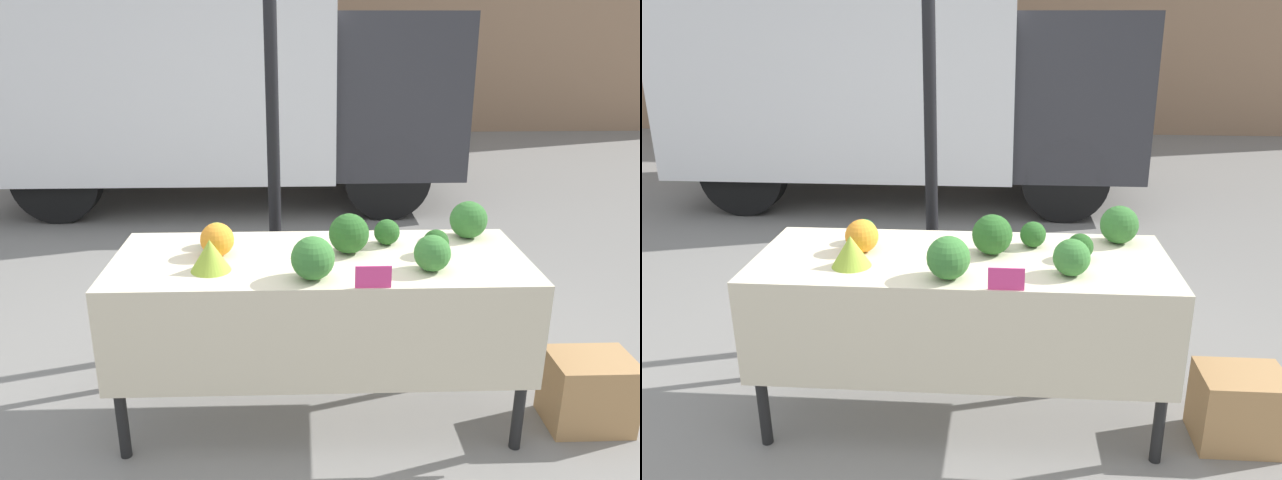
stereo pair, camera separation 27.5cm
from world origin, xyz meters
TOP-DOWN VIEW (x-y plane):
  - ground_plane at (0.00, 0.00)m, footprint 40.00×40.00m
  - tent_pole at (-0.23, 0.79)m, footprint 0.07×0.07m
  - parked_truck at (-0.97, 4.02)m, footprint 4.57×2.16m
  - market_table at (0.00, -0.06)m, footprint 1.85×0.72m
  - orange_cauliflower at (-0.46, 0.03)m, footprint 0.15×0.15m
  - romanesco_head at (-0.47, -0.14)m, footprint 0.17×0.17m
  - broccoli_head_0 at (0.46, -0.17)m, footprint 0.16×0.16m
  - broccoli_head_1 at (0.32, 0.15)m, footprint 0.12×0.12m
  - broccoli_head_2 at (0.52, 0.01)m, footprint 0.12×0.12m
  - broccoli_head_3 at (0.72, 0.24)m, footprint 0.18×0.18m
  - broccoli_head_4 at (-0.48, 0.16)m, footprint 0.11×0.11m
  - broccoli_head_5 at (0.13, 0.05)m, footprint 0.18×0.18m
  - broccoli_head_6 at (-0.04, -0.25)m, footprint 0.18×0.18m
  - price_sign at (0.20, -0.35)m, footprint 0.14×0.01m
  - produce_crate at (1.25, -0.13)m, footprint 0.38×0.28m

SIDE VIEW (x-z plane):
  - ground_plane at x=0.00m, z-range 0.00..0.00m
  - produce_crate at x=1.25m, z-range 0.00..0.35m
  - market_table at x=0.00m, z-range 0.29..1.11m
  - price_sign at x=0.20m, z-range 0.81..0.90m
  - broccoli_head_4 at x=-0.48m, z-range 0.81..0.93m
  - broccoli_head_2 at x=0.52m, z-range 0.81..0.93m
  - broccoli_head_1 at x=0.32m, z-range 0.81..0.93m
  - romanesco_head at x=-0.47m, z-range 0.81..0.95m
  - orange_cauliflower at x=-0.46m, z-range 0.81..0.96m
  - broccoli_head_0 at x=0.46m, z-range 0.81..0.97m
  - broccoli_head_3 at x=0.72m, z-range 0.81..0.99m
  - broccoli_head_6 at x=-0.04m, z-range 0.81..0.99m
  - broccoli_head_5 at x=0.13m, z-range 0.81..0.99m
  - tent_pole at x=-0.23m, z-range 0.00..2.43m
  - parked_truck at x=-0.97m, z-range 0.10..2.57m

